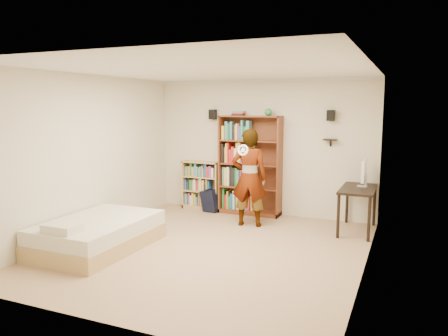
# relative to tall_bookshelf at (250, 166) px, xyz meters

# --- Properties ---
(ground) EXTENTS (4.50, 5.00, 0.01)m
(ground) POSITION_rel_tall_bookshelf_xyz_m (0.19, -2.32, -0.99)
(ground) COLOR tan
(ground) RESTS_ON ground
(room_shell) EXTENTS (4.52, 5.02, 2.71)m
(room_shell) POSITION_rel_tall_bookshelf_xyz_m (0.19, -2.32, 0.77)
(room_shell) COLOR beige
(room_shell) RESTS_ON ground
(crown_molding) EXTENTS (4.50, 5.00, 0.06)m
(crown_molding) POSITION_rel_tall_bookshelf_xyz_m (0.19, -2.32, 1.68)
(crown_molding) COLOR silver
(crown_molding) RESTS_ON room_shell
(speaker_left) EXTENTS (0.14, 0.12, 0.20)m
(speaker_left) POSITION_rel_tall_bookshelf_xyz_m (-0.86, 0.08, 1.01)
(speaker_left) COLOR black
(speaker_left) RESTS_ON room_shell
(speaker_right) EXTENTS (0.14, 0.12, 0.20)m
(speaker_right) POSITION_rel_tall_bookshelf_xyz_m (1.54, 0.08, 1.01)
(speaker_right) COLOR black
(speaker_right) RESTS_ON room_shell
(wall_shelf) EXTENTS (0.25, 0.16, 0.02)m
(wall_shelf) POSITION_rel_tall_bookshelf_xyz_m (1.54, 0.09, 0.56)
(wall_shelf) COLOR black
(wall_shelf) RESTS_ON room_shell
(tall_bookshelf) EXTENTS (1.25, 0.37, 1.98)m
(tall_bookshelf) POSITION_rel_tall_bookshelf_xyz_m (0.00, 0.00, 0.00)
(tall_bookshelf) COLOR brown
(tall_bookshelf) RESTS_ON ground
(low_bookshelf) EXTENTS (0.81, 0.30, 1.01)m
(low_bookshelf) POSITION_rel_tall_bookshelf_xyz_m (-1.10, 0.03, -0.48)
(low_bookshelf) COLOR tan
(low_bookshelf) RESTS_ON ground
(computer_desk) EXTENTS (0.57, 1.14, 0.78)m
(computer_desk) POSITION_rel_tall_bookshelf_xyz_m (2.14, -0.44, -0.60)
(computer_desk) COLOR black
(computer_desk) RESTS_ON ground
(imac) EXTENTS (0.13, 0.48, 0.47)m
(imac) POSITION_rel_tall_bookshelf_xyz_m (2.19, -0.30, 0.02)
(imac) COLOR white
(imac) RESTS_ON computer_desk
(daybed) EXTENTS (1.26, 1.94, 0.57)m
(daybed) POSITION_rel_tall_bookshelf_xyz_m (-1.41, -2.96, -0.70)
(daybed) COLOR white
(daybed) RESTS_ON ground
(person) EXTENTS (0.71, 0.53, 1.78)m
(person) POSITION_rel_tall_bookshelf_xyz_m (0.28, -0.82, -0.10)
(person) COLOR black
(person) RESTS_ON ground
(wii_wheel) EXTENTS (0.20, 0.07, 0.20)m
(wii_wheel) POSITION_rel_tall_bookshelf_xyz_m (0.28, -1.15, 0.43)
(wii_wheel) COLOR white
(wii_wheel) RESTS_ON person
(navy_bag) EXTENTS (0.38, 0.28, 0.47)m
(navy_bag) POSITION_rel_tall_bookshelf_xyz_m (-0.83, -0.15, -0.75)
(navy_bag) COLOR black
(navy_bag) RESTS_ON ground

